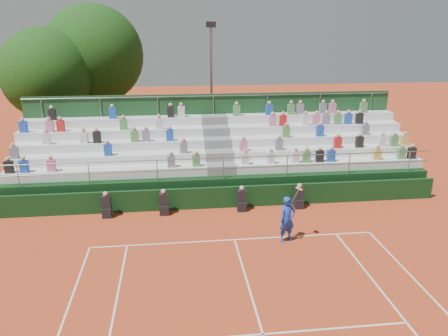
{
  "coord_description": "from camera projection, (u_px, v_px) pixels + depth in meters",
  "views": [
    {
      "loc": [
        -2.19,
        -15.09,
        7.97
      ],
      "look_at": [
        0.0,
        3.5,
        1.8
      ],
      "focal_mm": 35.0,
      "sensor_mm": 36.0,
      "label": 1
    }
  ],
  "objects": [
    {
      "name": "tree_east",
      "position": [
        94.0,
        55.0,
        28.29
      ],
      "size": [
        6.39,
        6.39,
        9.3
      ],
      "color": "#352413",
      "rests_on": "ground"
    },
    {
      "name": "tree_west",
      "position": [
        47.0,
        74.0,
        26.17
      ],
      "size": [
        5.46,
        5.46,
        7.9
      ],
      "color": "#352413",
      "rests_on": "ground"
    },
    {
      "name": "line_officials",
      "position": [
        204.0,
        202.0,
        19.31
      ],
      "size": [
        8.94,
        0.4,
        1.19
      ],
      "color": "black",
      "rests_on": "ground"
    },
    {
      "name": "floodlight_mast",
      "position": [
        211.0,
        78.0,
        27.51
      ],
      "size": [
        0.6,
        0.25,
        8.14
      ],
      "color": "gray",
      "rests_on": "ground"
    },
    {
      "name": "ground",
      "position": [
        235.0,
        240.0,
        16.97
      ],
      "size": [
        90.0,
        90.0,
        0.0
      ],
      "primitive_type": "plane",
      "color": "#BB431F",
      "rests_on": "ground"
    },
    {
      "name": "tennis_player",
      "position": [
        287.0,
        219.0,
        16.59
      ],
      "size": [
        0.92,
        0.63,
        2.22
      ],
      "color": "#173DAD",
      "rests_on": "ground"
    },
    {
      "name": "courtside_wall",
      "position": [
        225.0,
        197.0,
        19.83
      ],
      "size": [
        20.0,
        0.15,
        1.0
      ],
      "primitive_type": "cube",
      "color": "black",
      "rests_on": "ground"
    },
    {
      "name": "grandstand",
      "position": [
        218.0,
        164.0,
        22.71
      ],
      "size": [
        20.0,
        5.2,
        4.4
      ],
      "color": "black",
      "rests_on": "ground"
    }
  ]
}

